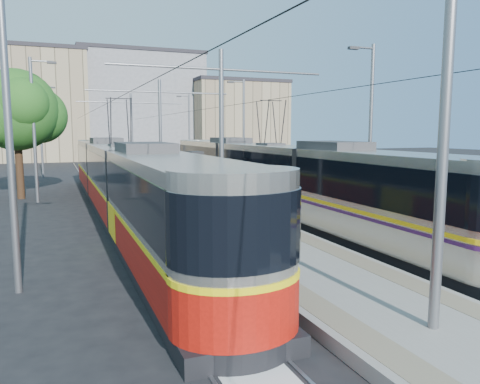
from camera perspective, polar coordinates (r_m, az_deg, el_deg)
name	(u,v)px	position (r m, az deg, el deg)	size (l,w,h in m)	color
ground	(321,281)	(12.98, 9.84, -10.60)	(160.00, 160.00, 0.00)	black
platform	(172,195)	(28.51, -8.26, -0.40)	(4.00, 50.00, 0.30)	gray
tactile_strip_left	(148,194)	(28.20, -11.13, -0.23)	(0.70, 50.00, 0.01)	gray
tactile_strip_right	(195,192)	(28.86, -5.46, 0.05)	(0.70, 50.00, 0.01)	gray
rails	(172,197)	(28.53, -8.25, -0.66)	(8.71, 70.00, 0.03)	gray
track_arrow	(237,352)	(8.97, -0.39, -18.94)	(1.20, 5.00, 0.01)	silver
tram_left	(121,180)	(22.91, -14.25, 1.47)	(2.43, 31.95, 5.50)	black
tram_right	(270,174)	(23.68, 3.71, 2.24)	(2.43, 28.68, 5.50)	black
catenary	(183,121)	(25.50, -6.94, 8.57)	(9.20, 70.00, 7.00)	slate
street_lamps	(157,128)	(32.16, -10.07, 7.65)	(15.18, 38.22, 8.00)	slate
shelter	(195,174)	(25.86, -5.48, 2.21)	(0.73, 1.18, 2.59)	black
tree	(22,112)	(30.68, -25.03, 8.87)	(5.22, 4.83, 7.59)	#382314
building_left	(24,105)	(70.66, -24.83, 9.55)	(16.32, 12.24, 14.87)	#998868
building_centre	(138,106)	(75.64, -12.31, 10.21)	(18.36, 14.28, 15.75)	gray
building_right	(236,119)	(73.47, -0.51, 8.87)	(14.28, 10.20, 11.68)	#998868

